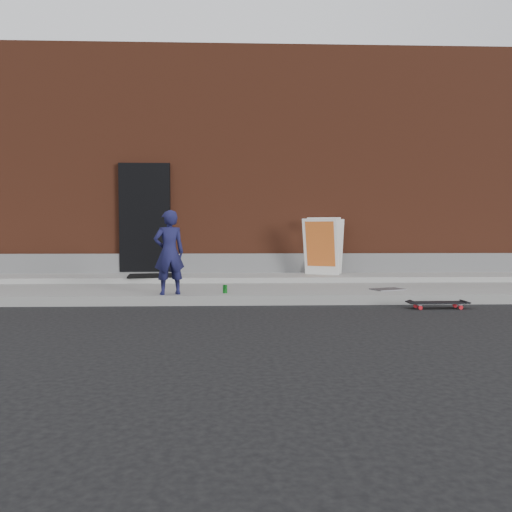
{
  "coord_description": "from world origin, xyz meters",
  "views": [
    {
      "loc": [
        -0.66,
        -7.5,
        1.15
      ],
      "look_at": [
        -0.37,
        0.8,
        0.71
      ],
      "focal_mm": 35.0,
      "sensor_mm": 36.0,
      "label": 1
    }
  ],
  "objects_px": {
    "skateboard": "(438,303)",
    "soda_can": "(225,289)",
    "child": "(169,253)",
    "pizza_sign": "(323,246)"
  },
  "relations": [
    {
      "from": "child",
      "to": "soda_can",
      "type": "distance_m",
      "value": 1.04
    },
    {
      "from": "pizza_sign",
      "to": "skateboard",
      "type": "bearing_deg",
      "value": -67.74
    },
    {
      "from": "pizza_sign",
      "to": "soda_can",
      "type": "xyz_separation_m",
      "value": [
        -1.93,
        -2.19,
        -0.61
      ]
    },
    {
      "from": "child",
      "to": "soda_can",
      "type": "relative_size",
      "value": 9.94
    },
    {
      "from": "skateboard",
      "to": "soda_can",
      "type": "relative_size",
      "value": 6.59
    },
    {
      "from": "pizza_sign",
      "to": "child",
      "type": "bearing_deg",
      "value": -140.06
    },
    {
      "from": "child",
      "to": "skateboard",
      "type": "xyz_separation_m",
      "value": [
        3.97,
        -0.58,
        -0.72
      ]
    },
    {
      "from": "pizza_sign",
      "to": "soda_can",
      "type": "height_order",
      "value": "pizza_sign"
    },
    {
      "from": "skateboard",
      "to": "soda_can",
      "type": "distance_m",
      "value": 3.2
    },
    {
      "from": "child",
      "to": "soda_can",
      "type": "bearing_deg",
      "value": 169.43
    }
  ]
}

